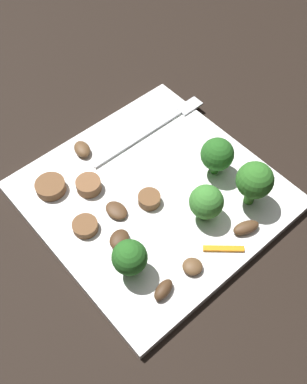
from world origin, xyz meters
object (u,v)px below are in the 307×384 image
Objects in this scene: broccoli_floret_3 at (206,202)px; mushroom_1 at (246,228)px; sausage_slice_3 at (51,187)px; mushroom_2 at (192,267)px; broccoli_floret_1 at (255,181)px; sausage_slice_1 at (85,226)px; broccoli_floret_0 at (217,155)px; fork at (157,126)px; pepper_strip_0 at (224,249)px; mushroom_3 at (116,210)px; broccoli_floret_2 at (130,258)px; mushroom_5 at (163,290)px; mushroom_4 at (82,149)px; mushroom_0 at (119,239)px; sausage_slice_0 at (89,185)px; plate at (153,195)px; sausage_slice_2 at (149,199)px.

broccoli_floret_3 is 1.57× the size of mushroom_1.
mushroom_2 is at bearing -73.29° from sausage_slice_3.
sausage_slice_3 is at bearing 127.31° from broccoli_floret_3.
broccoli_floret_1 is at bearing 37.13° from mushroom_1.
broccoli_floret_0 is at bearing -12.94° from sausage_slice_1.
fork is 8.29× the size of mushroom_2.
pepper_strip_0 is at bearing -51.00° from sausage_slice_1.
broccoli_floret_2 is at bearing -116.82° from mushroom_3.
broccoli_floret_2 is at bearing -167.78° from broccoli_floret_0.
broccoli_floret_3 is at bearing 21.42° from mushroom_5.
mushroom_0 is at bearing -108.83° from mushroom_4.
sausage_slice_0 is at bearing 97.44° from mushroom_2.
fork is at bearing -2.71° from sausage_slice_3.
broccoli_floret_1 reaches higher than mushroom_3.
sausage_slice_3 reaches higher than plate.
mushroom_0 is (-0.09, 0.04, -0.02)m from broccoli_floret_3.
mushroom_5 reaches higher than mushroom_2.
sausage_slice_2 reaches higher than fork.
sausage_slice_2 is at bearing 36.59° from broccoli_floret_2.
sausage_slice_3 is (-0.17, 0.17, -0.03)m from broccoli_floret_1.
broccoli_floret_1 is 2.15× the size of sausage_slice_1.
mushroom_4 is at bearing 97.03° from sausage_slice_2.
sausage_slice_2 reaches higher than sausage_slice_1.
mushroom_5 is (-0.02, -0.16, -0.00)m from sausage_slice_0.
sausage_slice_0 reaches higher than plate.
sausage_slice_0 is 0.05m from mushroom_3.
sausage_slice_2 is 0.06m from mushroom_0.
sausage_slice_1 is at bearing -124.17° from mushroom_4.
plate is 0.11m from pepper_strip_0.
plate is 0.08m from mushroom_0.
broccoli_floret_2 reaches higher than broccoli_floret_3.
sausage_slice_1 is at bearing 115.91° from mushroom_0.
mushroom_3 is 0.10m from mushroom_4.
sausage_slice_2 is 0.12m from sausage_slice_3.
mushroom_1 is at bearing -98.83° from fork.
mushroom_2 is 0.76× the size of mushroom_3.
plate is 0.08m from sausage_slice_0.
broccoli_floret_3 is at bearing -71.06° from plate.
sausage_slice_3 is at bearing 177.59° from fork.
mushroom_4 reaches higher than pepper_strip_0.
broccoli_floret_1 is 2.01× the size of mushroom_1.
mushroom_5 is (-0.02, -0.11, 0.00)m from mushroom_3.
plate is 10.46× the size of mushroom_0.
plate is at bearing 35.60° from broccoli_floret_2.
mushroom_2 is at bearing -120.86° from fork.
broccoli_floret_3 is at bearing -57.03° from sausage_slice_0.
mushroom_4 is at bearing 99.10° from pepper_strip_0.
mushroom_1 is 1.43× the size of mushroom_2.
broccoli_floret_0 is 0.15m from mushroom_0.
broccoli_floret_1 is 0.22m from mushroom_4.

